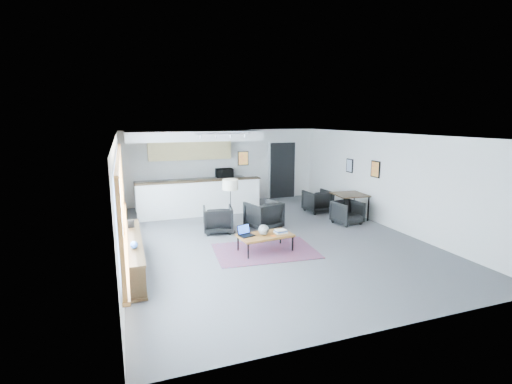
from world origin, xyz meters
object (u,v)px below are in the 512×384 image
object	(u,v)px
laptop	(245,232)
armchair_left	(218,218)
dining_table	(350,196)
microwave	(224,172)
book_stack	(281,231)
dining_chair_far	(317,202)
armchair_right	(263,214)
dining_chair_near	(347,213)
floor_lamp	(230,187)
ceramic_pot	(264,230)
coffee_table	(265,236)

from	to	relation	value
laptop	armchair_left	distance (m)	1.69
dining_table	microwave	xyz separation A→B (m)	(-3.02, 3.26, 0.43)
book_stack	dining_chair_far	size ratio (longest dim) A/B	0.45
armchair_left	dining_chair_far	size ratio (longest dim) A/B	1.16
armchair_right	dining_chair_near	size ratio (longest dim) A/B	1.35
floor_lamp	dining_chair_far	distance (m)	3.60
book_stack	armchair_right	world-z (taller)	armchair_right
armchair_right	dining_chair_near	xyz separation A→B (m)	(2.44, -0.38, -0.11)
armchair_left	microwave	bearing A→B (deg)	-97.87
book_stack	armchair_left	world-z (taller)	armchair_left
ceramic_pot	microwave	world-z (taller)	microwave
dining_table	microwave	bearing A→B (deg)	132.75
ceramic_pot	armchair_left	distance (m)	1.90
laptop	dining_table	distance (m)	4.22
armchair_right	floor_lamp	xyz separation A→B (m)	(-0.95, -0.05, 0.82)
armchair_left	dining_chair_near	xyz separation A→B (m)	(3.70, -0.47, -0.07)
armchair_left	dining_table	size ratio (longest dim) A/B	0.80
laptop	dining_chair_near	xyz separation A→B (m)	(3.48, 1.20, -0.15)
book_stack	dining_chair_near	bearing A→B (deg)	26.21
ceramic_pot	dining_table	distance (m)	3.91
armchair_right	dining_chair_near	world-z (taller)	armchair_right
armchair_right	book_stack	bearing A→B (deg)	66.56
dining_chair_near	microwave	size ratio (longest dim) A/B	1.08
coffee_table	book_stack	distance (m)	0.38
ceramic_pot	floor_lamp	world-z (taller)	floor_lamp
ceramic_pot	dining_chair_far	bearing A→B (deg)	43.98
armchair_left	dining_chair_near	world-z (taller)	armchair_left
dining_chair_far	ceramic_pot	bearing A→B (deg)	39.54
laptop	coffee_table	bearing A→B (deg)	-30.11
book_stack	dining_chair_near	size ratio (longest dim) A/B	0.48
armchair_right	dining_chair_near	bearing A→B (deg)	155.10
dining_table	laptop	bearing A→B (deg)	-156.39
coffee_table	dining_chair_near	size ratio (longest dim) A/B	2.04
dining_chair_far	armchair_right	bearing A→B (deg)	22.14
dining_chair_near	dining_chair_far	world-z (taller)	dining_chair_far
ceramic_pot	dining_table	bearing A→B (deg)	27.60
coffee_table	armchair_left	distance (m)	1.90
coffee_table	dining_chair_far	world-z (taller)	dining_chair_far
coffee_table	ceramic_pot	bearing A→B (deg)	-164.39
laptop	floor_lamp	size ratio (longest dim) A/B	0.27
dining_chair_near	microwave	world-z (taller)	microwave
dining_table	dining_chair_near	bearing A→B (deg)	-127.56
floor_lamp	dining_table	world-z (taller)	floor_lamp
armchair_left	armchair_right	world-z (taller)	armchair_right
armchair_left	floor_lamp	distance (m)	0.93
book_stack	armchair_right	bearing A→B (deg)	82.73
ceramic_pot	dining_chair_far	world-z (taller)	dining_chair_far
floor_lamp	microwave	xyz separation A→B (m)	(0.74, 3.42, -0.12)
coffee_table	floor_lamp	distance (m)	1.88
ceramic_pot	armchair_left	bearing A→B (deg)	109.00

